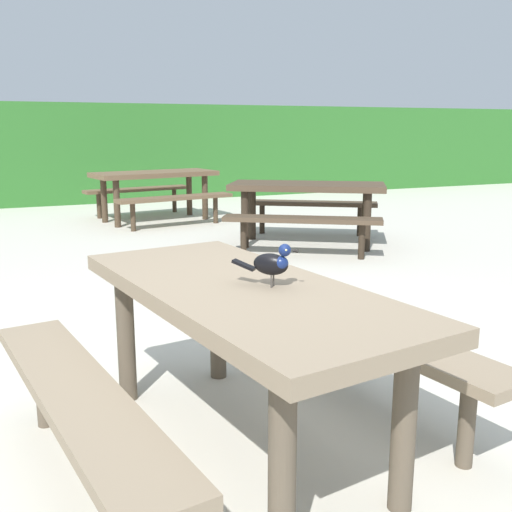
# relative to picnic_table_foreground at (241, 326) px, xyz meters

# --- Properties ---
(ground_plane) EXTENTS (60.00, 60.00, 0.00)m
(ground_plane) POSITION_rel_picnic_table_foreground_xyz_m (0.02, 0.19, -0.56)
(ground_plane) COLOR beige
(hedge_wall) EXTENTS (28.00, 1.67, 1.82)m
(hedge_wall) POSITION_rel_picnic_table_foreground_xyz_m (0.02, 9.78, 0.36)
(hedge_wall) COLOR #2D6B28
(hedge_wall) RESTS_ON ground
(picnic_table_foreground) EXTENTS (1.91, 1.93, 0.74)m
(picnic_table_foreground) POSITION_rel_picnic_table_foreground_xyz_m (0.00, 0.00, 0.00)
(picnic_table_foreground) COLOR #84725B
(picnic_table_foreground) RESTS_ON ground
(bird_grackle) EXTENTS (0.22, 0.22, 0.18)m
(bird_grackle) POSITION_rel_picnic_table_foreground_xyz_m (0.10, -0.10, 0.29)
(bird_grackle) COLOR black
(bird_grackle) RESTS_ON picnic_table_foreground
(picnic_table_mid_left) EXTENTS (2.35, 2.34, 0.74)m
(picnic_table_mid_left) POSITION_rel_picnic_table_foreground_xyz_m (2.47, 3.93, 0.00)
(picnic_table_mid_left) COLOR #473828
(picnic_table_mid_left) RESTS_ON ground
(picnic_table_mid_right) EXTENTS (1.96, 1.94, 0.74)m
(picnic_table_mid_right) POSITION_rel_picnic_table_foreground_xyz_m (1.29, 6.52, 0.00)
(picnic_table_mid_right) COLOR brown
(picnic_table_mid_right) RESTS_ON ground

